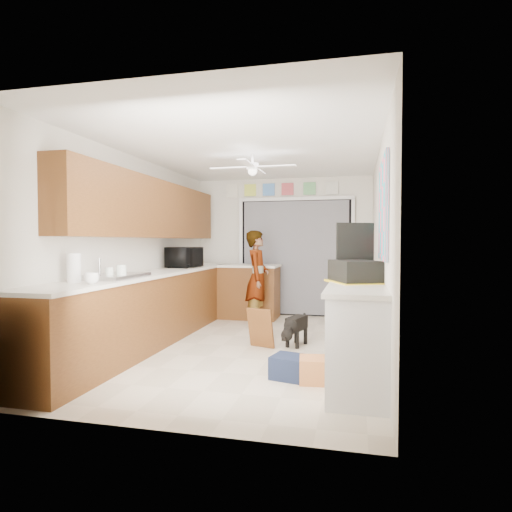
# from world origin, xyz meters

# --- Properties ---
(floor) EXTENTS (5.00, 5.00, 0.00)m
(floor) POSITION_xyz_m (0.00, 0.00, 0.00)
(floor) COLOR beige
(floor) RESTS_ON ground
(ceiling) EXTENTS (5.00, 5.00, 0.00)m
(ceiling) POSITION_xyz_m (0.00, 0.00, 2.50)
(ceiling) COLOR white
(ceiling) RESTS_ON ground
(wall_back) EXTENTS (3.20, 0.00, 3.20)m
(wall_back) POSITION_xyz_m (0.00, 2.50, 1.25)
(wall_back) COLOR silver
(wall_back) RESTS_ON ground
(wall_front) EXTENTS (3.20, 0.00, 3.20)m
(wall_front) POSITION_xyz_m (0.00, -2.50, 1.25)
(wall_front) COLOR silver
(wall_front) RESTS_ON ground
(wall_left) EXTENTS (0.00, 5.00, 5.00)m
(wall_left) POSITION_xyz_m (-1.60, 0.00, 1.25)
(wall_left) COLOR silver
(wall_left) RESTS_ON ground
(wall_right) EXTENTS (0.00, 5.00, 5.00)m
(wall_right) POSITION_xyz_m (1.60, 0.00, 1.25)
(wall_right) COLOR silver
(wall_right) RESTS_ON ground
(left_base_cabinets) EXTENTS (0.60, 4.80, 0.90)m
(left_base_cabinets) POSITION_xyz_m (-1.30, 0.00, 0.45)
(left_base_cabinets) COLOR brown
(left_base_cabinets) RESTS_ON floor
(left_countertop) EXTENTS (0.62, 4.80, 0.04)m
(left_countertop) POSITION_xyz_m (-1.29, 0.00, 0.92)
(left_countertop) COLOR white
(left_countertop) RESTS_ON left_base_cabinets
(upper_cabinets) EXTENTS (0.32, 4.00, 0.80)m
(upper_cabinets) POSITION_xyz_m (-1.44, 0.20, 1.80)
(upper_cabinets) COLOR brown
(upper_cabinets) RESTS_ON wall_left
(sink_basin) EXTENTS (0.50, 0.76, 0.06)m
(sink_basin) POSITION_xyz_m (-1.29, -1.00, 0.95)
(sink_basin) COLOR silver
(sink_basin) RESTS_ON left_countertop
(faucet) EXTENTS (0.03, 0.03, 0.22)m
(faucet) POSITION_xyz_m (-1.48, -1.00, 1.05)
(faucet) COLOR silver
(faucet) RESTS_ON left_countertop
(peninsula_base) EXTENTS (1.00, 0.60, 0.90)m
(peninsula_base) POSITION_xyz_m (-0.50, 2.00, 0.45)
(peninsula_base) COLOR brown
(peninsula_base) RESTS_ON floor
(peninsula_top) EXTENTS (1.04, 0.64, 0.04)m
(peninsula_top) POSITION_xyz_m (-0.50, 2.00, 0.92)
(peninsula_top) COLOR white
(peninsula_top) RESTS_ON peninsula_base
(back_opening_recess) EXTENTS (2.00, 0.06, 2.10)m
(back_opening_recess) POSITION_xyz_m (0.25, 2.47, 1.05)
(back_opening_recess) COLOR black
(back_opening_recess) RESTS_ON wall_back
(curtain_panel) EXTENTS (1.90, 0.03, 2.05)m
(curtain_panel) POSITION_xyz_m (0.25, 2.43, 1.05)
(curtain_panel) COLOR gray
(curtain_panel) RESTS_ON wall_back
(door_trim_left) EXTENTS (0.06, 0.04, 2.10)m
(door_trim_left) POSITION_xyz_m (-0.77, 2.44, 1.05)
(door_trim_left) COLOR white
(door_trim_left) RESTS_ON wall_back
(door_trim_right) EXTENTS (0.06, 0.04, 2.10)m
(door_trim_right) POSITION_xyz_m (1.27, 2.44, 1.05)
(door_trim_right) COLOR white
(door_trim_right) RESTS_ON wall_back
(door_trim_head) EXTENTS (2.10, 0.04, 0.06)m
(door_trim_head) POSITION_xyz_m (0.25, 2.44, 2.12)
(door_trim_head) COLOR white
(door_trim_head) RESTS_ON wall_back
(header_frame_0) EXTENTS (0.22, 0.02, 0.22)m
(header_frame_0) POSITION_xyz_m (-0.60, 2.47, 2.30)
(header_frame_0) COLOR #DBED4F
(header_frame_0) RESTS_ON wall_back
(header_frame_1) EXTENTS (0.22, 0.02, 0.22)m
(header_frame_1) POSITION_xyz_m (-0.25, 2.47, 2.30)
(header_frame_1) COLOR #528ADA
(header_frame_1) RESTS_ON wall_back
(header_frame_2) EXTENTS (0.22, 0.02, 0.22)m
(header_frame_2) POSITION_xyz_m (0.10, 2.47, 2.30)
(header_frame_2) COLOR #C34953
(header_frame_2) RESTS_ON wall_back
(header_frame_3) EXTENTS (0.22, 0.02, 0.22)m
(header_frame_3) POSITION_xyz_m (0.50, 2.47, 2.30)
(header_frame_3) COLOR #63AE6B
(header_frame_3) RESTS_ON wall_back
(header_frame_4) EXTENTS (0.22, 0.02, 0.22)m
(header_frame_4) POSITION_xyz_m (0.90, 2.47, 2.30)
(header_frame_4) COLOR silver
(header_frame_4) RESTS_ON wall_back
(route66_sign) EXTENTS (0.22, 0.02, 0.26)m
(route66_sign) POSITION_xyz_m (-0.95, 2.47, 2.30)
(route66_sign) COLOR silver
(route66_sign) RESTS_ON wall_back
(right_counter_base) EXTENTS (0.50, 1.40, 0.90)m
(right_counter_base) POSITION_xyz_m (1.35, -1.20, 0.45)
(right_counter_base) COLOR white
(right_counter_base) RESTS_ON floor
(right_counter_top) EXTENTS (0.54, 1.44, 0.04)m
(right_counter_top) POSITION_xyz_m (1.34, -1.20, 0.92)
(right_counter_top) COLOR white
(right_counter_top) RESTS_ON right_counter_base
(abstract_painting) EXTENTS (0.03, 1.15, 0.95)m
(abstract_painting) POSITION_xyz_m (1.58, -1.00, 1.65)
(abstract_painting) COLOR #F95B84
(abstract_painting) RESTS_ON wall_right
(ceiling_fan) EXTENTS (1.14, 1.14, 0.24)m
(ceiling_fan) POSITION_xyz_m (0.00, 0.20, 2.32)
(ceiling_fan) COLOR white
(ceiling_fan) RESTS_ON ceiling
(microwave) EXTENTS (0.43, 0.60, 0.32)m
(microwave) POSITION_xyz_m (-1.29, 0.99, 1.10)
(microwave) COLOR black
(microwave) RESTS_ON left_countertop
(cup) EXTENTS (0.18, 0.18, 0.11)m
(cup) POSITION_xyz_m (-1.16, -1.63, 0.99)
(cup) COLOR white
(cup) RESTS_ON left_countertop
(jar_a) EXTENTS (0.14, 0.14, 0.15)m
(jar_a) POSITION_xyz_m (-1.17, -1.06, 1.02)
(jar_a) COLOR silver
(jar_a) RESTS_ON left_countertop
(jar_b) EXTENTS (0.11, 0.11, 0.13)m
(jar_b) POSITION_xyz_m (-1.27, -1.14, 1.00)
(jar_b) COLOR silver
(jar_b) RESTS_ON left_countertop
(paper_towel_roll) EXTENTS (0.18, 0.18, 0.29)m
(paper_towel_roll) POSITION_xyz_m (-1.41, -1.54, 1.09)
(paper_towel_roll) COLOR white
(paper_towel_roll) RESTS_ON left_countertop
(suitcase) EXTENTS (0.56, 0.62, 0.22)m
(suitcase) POSITION_xyz_m (1.32, -0.86, 1.05)
(suitcase) COLOR black
(suitcase) RESTS_ON right_counter_top
(suitcase_rim) EXTENTS (0.64, 0.71, 0.02)m
(suitcase_rim) POSITION_xyz_m (1.32, -0.86, 0.94)
(suitcase_rim) COLOR yellow
(suitcase_rim) RESTS_ON suitcase
(suitcase_lid) EXTENTS (0.40, 0.20, 0.50)m
(suitcase_lid) POSITION_xyz_m (1.32, -0.57, 1.30)
(suitcase_lid) COLOR black
(suitcase_lid) RESTS_ON suitcase
(cardboard_box) EXTENTS (0.41, 0.33, 0.24)m
(cardboard_box) POSITION_xyz_m (1.00, -1.19, 0.12)
(cardboard_box) COLOR #C26E3D
(cardboard_box) RESTS_ON floor
(navy_crate) EXTENTS (0.43, 0.38, 0.22)m
(navy_crate) POSITION_xyz_m (0.72, -1.13, 0.11)
(navy_crate) COLOR #151E36
(navy_crate) RESTS_ON floor
(cabinet_door_panel) EXTENTS (0.36, 0.22, 0.50)m
(cabinet_door_panel) POSITION_xyz_m (0.16, -0.03, 0.26)
(cabinet_door_panel) COLOR brown
(cabinet_door_panel) RESTS_ON floor
(man) EXTENTS (0.41, 0.58, 1.52)m
(man) POSITION_xyz_m (-0.21, 1.39, 0.76)
(man) COLOR white
(man) RESTS_ON floor
(dog) EXTENTS (0.37, 0.59, 0.43)m
(dog) POSITION_xyz_m (0.59, 0.20, 0.21)
(dog) COLOR black
(dog) RESTS_ON floor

